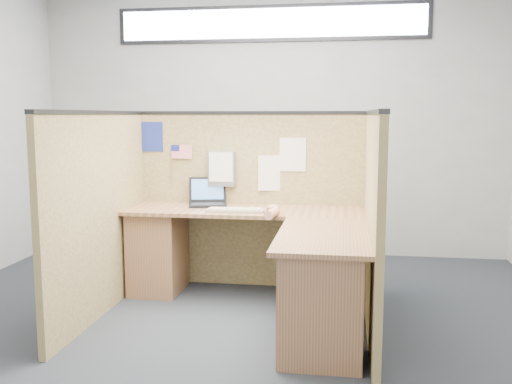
% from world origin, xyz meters
% --- Properties ---
extents(floor, '(5.00, 5.00, 0.00)m').
position_xyz_m(floor, '(0.00, 0.00, 0.00)').
color(floor, black).
rests_on(floor, ground).
extents(wall_back, '(5.00, 0.00, 5.00)m').
position_xyz_m(wall_back, '(0.00, 2.25, 1.40)').
color(wall_back, '#9DA0A2').
rests_on(wall_back, floor).
extents(wall_front, '(5.00, 0.00, 5.00)m').
position_xyz_m(wall_front, '(0.00, -2.25, 1.40)').
color(wall_front, '#9DA0A2').
rests_on(wall_front, floor).
extents(clerestory_window, '(3.30, 0.04, 0.38)m').
position_xyz_m(clerestory_window, '(0.00, 2.23, 2.45)').
color(clerestory_window, '#232328').
rests_on(clerestory_window, wall_back).
extents(cubicle_partitions, '(2.06, 1.83, 1.53)m').
position_xyz_m(cubicle_partitions, '(0.00, 0.43, 0.77)').
color(cubicle_partitions, brown).
rests_on(cubicle_partitions, floor).
extents(l_desk, '(1.95, 1.75, 0.73)m').
position_xyz_m(l_desk, '(0.18, 0.29, 0.39)').
color(l_desk, brown).
rests_on(l_desk, floor).
extents(laptop, '(0.37, 0.37, 0.23)m').
position_xyz_m(laptop, '(-0.34, 0.85, 0.79)').
color(laptop, black).
rests_on(laptop, l_desk).
extents(keyboard, '(0.46, 0.18, 0.03)m').
position_xyz_m(keyboard, '(-0.05, 0.52, 0.74)').
color(keyboard, gray).
rests_on(keyboard, l_desk).
extents(mouse, '(0.11, 0.07, 0.04)m').
position_xyz_m(mouse, '(0.26, 0.51, 0.75)').
color(mouse, silver).
rests_on(mouse, l_desk).
extents(hand_forearm, '(0.10, 0.37, 0.08)m').
position_xyz_m(hand_forearm, '(0.27, 0.38, 0.77)').
color(hand_forearm, tan).
rests_on(hand_forearm, l_desk).
extents(blue_poster, '(0.19, 0.01, 0.26)m').
position_xyz_m(blue_poster, '(-0.88, 0.97, 1.31)').
color(blue_poster, navy).
rests_on(blue_poster, cubicle_partitions).
extents(american_flag, '(0.19, 0.01, 0.32)m').
position_xyz_m(american_flag, '(-0.63, 0.96, 1.17)').
color(american_flag, olive).
rests_on(american_flag, cubicle_partitions).
extents(file_holder, '(0.24, 0.05, 0.30)m').
position_xyz_m(file_holder, '(-0.25, 0.94, 1.03)').
color(file_holder, slate).
rests_on(file_holder, cubicle_partitions).
extents(paper_left, '(0.22, 0.00, 0.28)m').
position_xyz_m(paper_left, '(0.36, 0.97, 1.16)').
color(paper_left, white).
rests_on(paper_left, cubicle_partitions).
extents(paper_right, '(0.24, 0.03, 0.31)m').
position_xyz_m(paper_right, '(0.19, 0.97, 1.00)').
color(paper_right, white).
rests_on(paper_right, cubicle_partitions).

